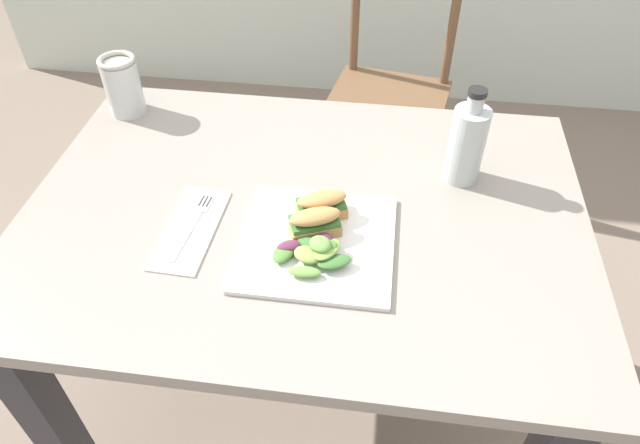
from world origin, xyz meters
name	(u,v)px	position (x,y,z in m)	size (l,w,h in m)	color
ground_plane	(346,385)	(0.00, 0.00, 0.00)	(7.50, 7.50, 0.00)	#7A6B5B
dining_table	(305,256)	(-0.10, -0.06, 0.60)	(1.12, 0.81, 0.74)	gray
chair_wooden_far	(389,94)	(0.05, 0.89, 0.45)	(0.46, 0.46, 0.87)	brown
plate_lunch	(317,242)	(-0.06, -0.15, 0.74)	(0.28, 0.28, 0.01)	white
sandwich_half_front	(315,222)	(-0.07, -0.14, 0.78)	(0.11, 0.08, 0.06)	tan
sandwich_half_back	(322,205)	(-0.06, -0.09, 0.78)	(0.11, 0.08, 0.06)	tan
salad_mixed_greens	(313,250)	(-0.06, -0.19, 0.77)	(0.15, 0.11, 0.04)	#84A84C
napkin_folded	(191,229)	(-0.31, -0.15, 0.74)	(0.09, 0.23, 0.00)	white
fork_on_napkin	(194,222)	(-0.31, -0.13, 0.75)	(0.04, 0.19, 0.00)	silver
bottle_cold_brew	(466,148)	(0.21, 0.08, 0.82)	(0.07, 0.07, 0.21)	black
mason_jar_iced_tea	(123,88)	(-0.58, 0.24, 0.80)	(0.09, 0.09, 0.14)	#C67528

